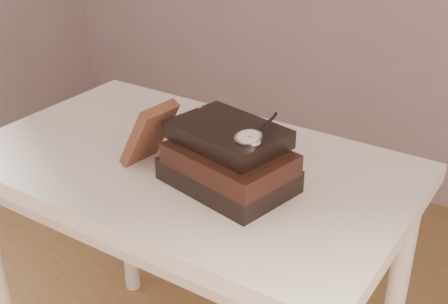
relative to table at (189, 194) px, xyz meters
The scene contains 5 objects.
table is the anchor object (origin of this frame).
book_stack 0.21m from the table, 18.10° to the right, with size 0.29×0.23×0.13m.
journal 0.19m from the table, 132.61° to the right, with size 0.02×0.10×0.16m, color #43241A.
pocket_watch 0.32m from the table, 18.76° to the right, with size 0.06×0.16×0.02m.
eyeglasses 0.19m from the table, 41.67° to the left, with size 0.13×0.15×0.05m.
Camera 1 is at (0.71, -0.58, 1.37)m, focal length 46.68 mm.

